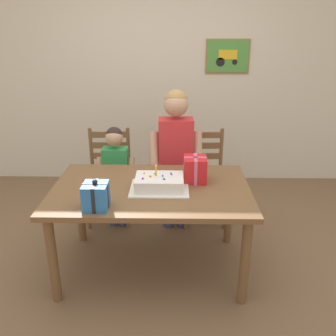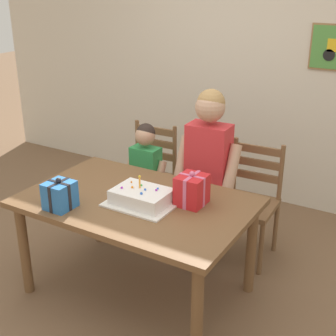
{
  "view_description": "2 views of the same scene",
  "coord_description": "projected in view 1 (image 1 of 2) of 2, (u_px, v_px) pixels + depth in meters",
  "views": [
    {
      "loc": [
        0.18,
        -2.6,
        1.89
      ],
      "look_at": [
        0.13,
        0.04,
        0.87
      ],
      "focal_mm": 39.73,
      "sensor_mm": 36.0,
      "label": 1
    },
    {
      "loc": [
        1.61,
        -2.28,
        2.09
      ],
      "look_at": [
        0.17,
        0.13,
        0.94
      ],
      "focal_mm": 49.84,
      "sensor_mm": 36.0,
      "label": 2
    }
  ],
  "objects": [
    {
      "name": "birthday_cake",
      "position": [
        159.0,
        183.0,
        2.79
      ],
      "size": [
        0.44,
        0.34,
        0.19
      ],
      "color": "white",
      "rests_on": "dining_table"
    },
    {
      "name": "ground_plane",
      "position": [
        152.0,
        266.0,
        3.11
      ],
      "size": [
        20.0,
        20.0,
        0.0
      ],
      "primitive_type": "plane",
      "color": "brown"
    },
    {
      "name": "back_wall",
      "position": [
        160.0,
        77.0,
        4.48
      ],
      "size": [
        6.4,
        0.11,
        2.6
      ],
      "color": "beige",
      "rests_on": "ground"
    },
    {
      "name": "gift_box_red_large",
      "position": [
        96.0,
        196.0,
        2.5
      ],
      "size": [
        0.17,
        0.18,
        0.21
      ],
      "color": "#286BB7",
      "rests_on": "dining_table"
    },
    {
      "name": "chair_right",
      "position": [
        204.0,
        176.0,
        3.73
      ],
      "size": [
        0.44,
        0.44,
        0.92
      ],
      "color": "brown",
      "rests_on": "ground"
    },
    {
      "name": "child_younger",
      "position": [
        116.0,
        168.0,
        3.53
      ],
      "size": [
        0.36,
        0.21,
        1.01
      ],
      "color": "#38426B",
      "rests_on": "ground"
    },
    {
      "name": "child_older",
      "position": [
        176.0,
        147.0,
        3.44
      ],
      "size": [
        0.5,
        0.28,
        1.36
      ],
      "color": "#38426B",
      "rests_on": "ground"
    },
    {
      "name": "dining_table",
      "position": [
        151.0,
        198.0,
        2.88
      ],
      "size": [
        1.51,
        0.97,
        0.73
      ],
      "color": "brown",
      "rests_on": "ground"
    },
    {
      "name": "chair_left",
      "position": [
        109.0,
        175.0,
        3.75
      ],
      "size": [
        0.44,
        0.44,
        0.92
      ],
      "color": "brown",
      "rests_on": "ground"
    },
    {
      "name": "gift_box_beside_cake",
      "position": [
        195.0,
        169.0,
        2.93
      ],
      "size": [
        0.18,
        0.2,
        0.23
      ],
      "color": "red",
      "rests_on": "dining_table"
    }
  ]
}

